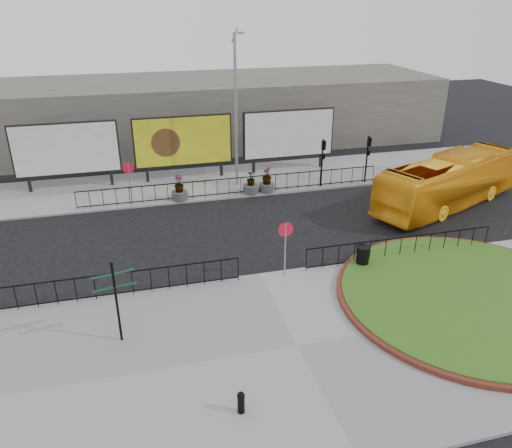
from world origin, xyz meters
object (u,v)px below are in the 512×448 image
object	(u,v)px
billboard_mid	(183,141)
planter_c	(267,182)
lamp_post	(236,110)
fingerpost_sign	(116,294)
bus	(449,182)
planter_a	(179,191)
planter_b	(251,185)
litter_bin	(363,257)
bollard	(241,401)

from	to	relation	value
billboard_mid	planter_c	distance (m)	6.04
lamp_post	fingerpost_sign	distance (m)	16.18
bus	billboard_mid	bearing A→B (deg)	36.82
planter_a	planter_c	world-z (taller)	planter_c
planter_b	billboard_mid	bearing A→B (deg)	134.42
litter_bin	planter_b	distance (m)	10.31
lamp_post	bus	distance (m)	12.89
bus	planter_b	size ratio (longest dim) A/B	7.75
litter_bin	bus	xyz separation A→B (m)	(7.83, 5.45, 0.84)
lamp_post	planter_b	world-z (taller)	lamp_post
planter_b	planter_a	bearing A→B (deg)	180.00
lamp_post	planter_a	distance (m)	5.84
lamp_post	planter_b	distance (m)	4.56
litter_bin	bollard	bearing A→B (deg)	-135.97
fingerpost_sign	planter_b	distance (m)	14.84
billboard_mid	planter_a	distance (m)	4.13
planter_b	planter_c	bearing A→B (deg)	0.00
planter_a	planter_b	size ratio (longest dim) A/B	1.09
bollard	planter_b	size ratio (longest dim) A/B	0.53
planter_b	planter_c	world-z (taller)	planter_c
litter_bin	lamp_post	bearing A→B (deg)	104.47
lamp_post	planter_a	size ratio (longest dim) A/B	6.25
litter_bin	planter_c	bearing A→B (deg)	98.56
litter_bin	planter_b	xyz separation A→B (m)	(-2.50, 10.00, -0.04)
billboard_mid	bollard	size ratio (longest dim) A/B	8.58
fingerpost_sign	planter_c	distance (m)	15.38
billboard_mid	planter_c	world-z (taller)	billboard_mid
billboard_mid	fingerpost_sign	size ratio (longest dim) A/B	2.01
bollard	bus	xyz separation A→B (m)	(14.87, 12.26, 0.95)
bollard	planter_c	distance (m)	17.70
billboard_mid	bollard	distance (m)	20.52
planter_b	planter_c	xyz separation A→B (m)	(0.99, 0.00, 0.13)
lamp_post	fingerpost_sign	bearing A→B (deg)	-117.33
fingerpost_sign	bus	world-z (taller)	fingerpost_sign
lamp_post	planter_c	size ratio (longest dim) A/B	6.07
billboard_mid	litter_bin	xyz separation A→B (m)	(6.00, -13.57, -1.98)
fingerpost_sign	planter_c	xyz separation A→B (m)	(8.80, 12.55, -1.26)
litter_bin	bus	world-z (taller)	bus
bus	planter_a	xyz separation A→B (m)	(-14.61, 4.55, -0.79)
litter_bin	planter_c	world-z (taller)	planter_c
billboard_mid	litter_bin	distance (m)	14.97
planter_a	bus	bearing A→B (deg)	-17.28
fingerpost_sign	bollard	distance (m)	5.56
fingerpost_sign	bollard	bearing A→B (deg)	-59.65
planter_b	planter_c	size ratio (longest dim) A/B	0.89
planter_b	litter_bin	bearing A→B (deg)	-75.96
bollard	litter_bin	distance (m)	9.80
bollard	planter_c	size ratio (longest dim) A/B	0.48
litter_bin	billboard_mid	bearing A→B (deg)	113.85
litter_bin	planter_c	xyz separation A→B (m)	(-1.51, 10.00, 0.09)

